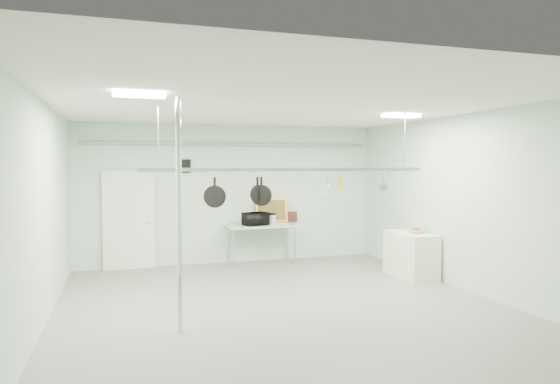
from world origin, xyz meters
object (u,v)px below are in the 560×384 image
object	(u,v)px
chrome_pole	(179,215)
skillet_left	(215,192)
skillet_right	(257,189)
prep_table	(261,228)
fruit_bowl	(416,231)
side_cabinet	(411,255)
pot_rack	(291,168)
skillet_mid	(261,191)
coffee_canister	(273,219)
microwave	(255,219)

from	to	relation	value
chrome_pole	skillet_left	xyz separation A→B (m)	(0.64, 0.90, 0.25)
skillet_right	chrome_pole	bearing A→B (deg)	-169.30
prep_table	fruit_bowl	xyz separation A→B (m)	(2.62, -2.28, 0.11)
chrome_pole	fruit_bowl	size ratio (longest dim) A/B	9.54
chrome_pole	fruit_bowl	distance (m)	5.32
side_cabinet	pot_rack	size ratio (longest dim) A/B	0.25
skillet_mid	chrome_pole	bearing A→B (deg)	-123.84
coffee_canister	skillet_mid	bearing A→B (deg)	-109.59
pot_rack	side_cabinet	bearing A→B (deg)	20.45
prep_table	coffee_canister	xyz separation A→B (m)	(0.28, 0.03, 0.18)
prep_table	skillet_right	xyz separation A→B (m)	(-0.97, -3.30, 1.06)
chrome_pole	pot_rack	size ratio (longest dim) A/B	0.67
side_cabinet	skillet_mid	world-z (taller)	skillet_mid
fruit_bowl	prep_table	bearing A→B (deg)	138.97
chrome_pole	coffee_canister	world-z (taller)	chrome_pole
side_cabinet	coffee_canister	xyz separation A→B (m)	(-2.27, 2.23, 0.56)
pot_rack	coffee_canister	bearing A→B (deg)	78.47
prep_table	skillet_right	bearing A→B (deg)	-106.35
chrome_pole	skillet_mid	bearing A→B (deg)	32.83
pot_rack	skillet_left	bearing A→B (deg)	180.00
skillet_right	side_cabinet	bearing A→B (deg)	-5.99
chrome_pole	fruit_bowl	xyz separation A→B (m)	(4.92, 1.92, -0.66)
skillet_left	side_cabinet	bearing A→B (deg)	32.23
prep_table	coffee_canister	distance (m)	0.33
fruit_bowl	skillet_left	bearing A→B (deg)	-166.53
side_cabinet	coffee_canister	distance (m)	3.23
microwave	fruit_bowl	xyz separation A→B (m)	(2.78, -2.19, -0.11)
chrome_pole	skillet_right	xyz separation A→B (m)	(1.33, 0.90, 0.29)
microwave	coffee_canister	distance (m)	0.45
prep_table	skillet_left	distance (m)	3.83
prep_table	pot_rack	size ratio (longest dim) A/B	0.33
prep_table	pot_rack	distance (m)	3.61
pot_rack	skillet_mid	size ratio (longest dim) A/B	10.27
pot_rack	skillet_left	distance (m)	1.31
pot_rack	skillet_mid	xyz separation A→B (m)	(-0.51, 0.00, -0.38)
coffee_canister	skillet_mid	world-z (taller)	skillet_mid
side_cabinet	coffee_canister	size ratio (longest dim) A/B	5.53
chrome_pole	pot_rack	distance (m)	2.19
coffee_canister	skillet_right	size ratio (longest dim) A/B	0.55
pot_rack	skillet_right	bearing A→B (deg)	180.00
fruit_bowl	skillet_mid	xyz separation A→B (m)	(-3.52, -1.02, 0.91)
fruit_bowl	skillet_left	size ratio (longest dim) A/B	0.70
chrome_pole	coffee_canister	distance (m)	4.99
pot_rack	fruit_bowl	size ratio (longest dim) A/B	14.31
pot_rack	skillet_right	distance (m)	0.66
fruit_bowl	skillet_right	size ratio (longest dim) A/B	0.85
side_cabinet	skillet_left	world-z (taller)	skillet_left
prep_table	microwave	bearing A→B (deg)	-152.06
pot_rack	skillet_left	size ratio (longest dim) A/B	10.08
chrome_pole	side_cabinet	size ratio (longest dim) A/B	2.67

